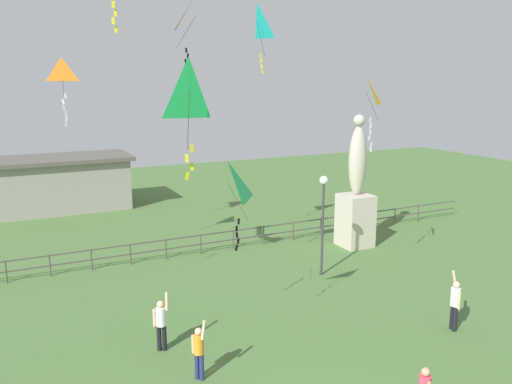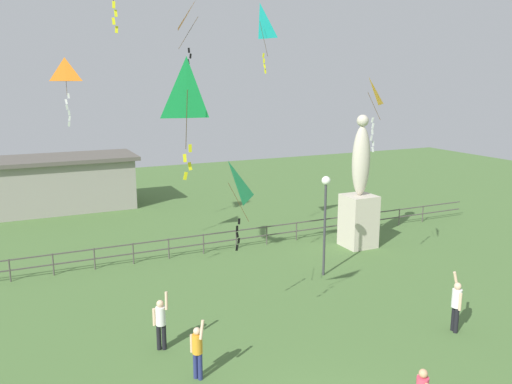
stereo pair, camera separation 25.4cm
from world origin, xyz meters
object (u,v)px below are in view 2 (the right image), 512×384
Objects in this scene: kite_7 at (198,19)px; kite_2 at (229,185)px; lamppost at (325,203)px; person_3 at (456,303)px; person_2 at (161,321)px; kite_8 at (187,93)px; person_1 at (197,349)px; kite_5 at (66,74)px; kite_4 at (260,23)px; statue_monument at (359,202)px; kite_6 at (368,95)px.

kite_2 is at bearing -99.55° from kite_7.
person_3 is at bearing -79.19° from lamppost.
kite_8 reaches higher than person_2.
lamppost is 2.37× the size of person_1.
kite_5 reaches higher than person_3.
lamppost is at bearing 36.77° from kite_8.
person_1 is 13.97m from kite_4.
kite_7 is at bearing -178.64° from kite_4.
person_3 reaches higher than person_1.
statue_monument is 10.23m from kite_2.
person_2 is at bearing -119.13° from kite_7.
person_2 is 9.37m from person_3.
kite_5 reaches higher than person_1.
person_3 is (-2.47, -8.71, -1.25)m from statue_monument.
kite_8 is (-2.42, -3.48, 3.02)m from kite_2.
kite_4 is at bearing 1.36° from kite_7.
kite_6 reaches higher than statue_monument.
lamppost is 1.56× the size of kite_6.
kite_5 is 0.90× the size of kite_8.
person_3 is at bearing -46.32° from kite_5.
kite_5 reaches higher than lamppost.
kite_7 is (-4.79, 4.93, 2.91)m from kite_6.
lamppost is 9.01m from kite_7.
statue_monument reaches higher than lamppost.
kite_7 reaches higher than kite_8.
kite_5 is (-9.18, 4.76, 5.13)m from lamppost.
kite_4 is at bearing 111.77° from kite_6.
kite_2 is 8.76m from kite_5.
person_3 is 0.76× the size of kite_5.
statue_monument is at bearing 36.51° from kite_8.
statue_monument reaches higher than kite_2.
lamppost is 1.62× the size of kite_5.
kite_8 is at bearing -84.04° from person_2.
kite_2 is (2.19, 3.04, 3.79)m from person_1.
kite_2 reaches higher than lamppost.
kite_4 is (-5.03, 0.64, 8.10)m from statue_monument.
kite_6 is at bearing -45.85° from kite_7.
kite_5 reaches higher than kite_2.
person_1 is 6.83m from kite_8.
person_1 is at bearing -144.62° from lamppost.
kite_8 is at bearing -124.74° from kite_2.
kite_2 is 6.35m from kite_6.
person_2 is at bearing 103.60° from person_1.
kite_7 reaches higher than kite_6.
person_3 is 14.25m from kite_7.
kite_4 is at bearing 45.47° from person_2.
statue_monument is at bearing -4.21° from kite_7.
person_2 is at bearing -134.53° from kite_4.
statue_monument reaches higher than person_3.
person_1 is 10.82m from kite_6.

